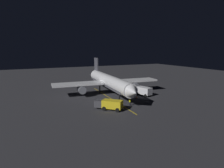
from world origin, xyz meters
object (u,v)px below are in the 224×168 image
Objects in this scene: catering_truck at (142,91)px; traffic_cone_near_left at (137,97)px; airliner at (108,81)px; traffic_cone_near_right at (116,103)px; ground_crew_worker at (130,102)px; baggage_truck at (109,105)px.

traffic_cone_near_left is at bearing 33.24° from catering_truck.
airliner reaches higher than traffic_cone_near_right.
ground_crew_worker is 3.16× the size of traffic_cone_near_right.
traffic_cone_near_right is (2.50, -2.21, -0.64)m from ground_crew_worker.
baggage_truck reaches higher than traffic_cone_near_right.
catering_truck is 3.80× the size of ground_crew_worker.
airliner is at bearing -113.53° from baggage_truck.
airliner reaches higher than catering_truck.
baggage_truck is at bearing 43.15° from traffic_cone_near_right.
traffic_cone_near_right is at bearing 24.89° from catering_truck.
airliner is 11.36m from traffic_cone_near_right.
traffic_cone_near_right is (11.07, 5.14, -1.02)m from catering_truck.
ground_crew_worker is (-5.61, -0.71, -0.28)m from baggage_truck.
traffic_cone_near_right is at bearing -136.85° from baggage_truck.
traffic_cone_near_left is at bearing -158.95° from traffic_cone_near_right.
airliner is 62.81× the size of traffic_cone_near_left.
traffic_cone_near_right is at bearing 21.05° from traffic_cone_near_left.
ground_crew_worker is at bearing -172.77° from baggage_truck.
traffic_cone_near_right is (2.70, 10.44, -3.57)m from airliner.
airliner reaches higher than baggage_truck.
baggage_truck is 0.88× the size of catering_truck.
ground_crew_worker is at bearing 138.55° from traffic_cone_near_right.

